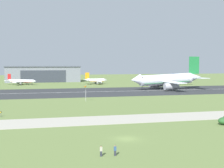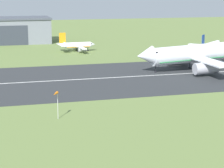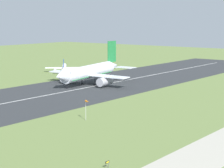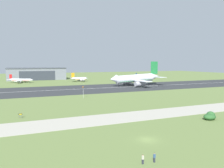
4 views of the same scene
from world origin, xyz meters
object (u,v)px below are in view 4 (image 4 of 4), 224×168
at_px(runway_sign, 20,115).
at_px(spectator_right, 154,157).
at_px(airplane_parked_east, 21,80).
at_px(airplane_landing, 135,79).
at_px(windsock_pole, 83,88).
at_px(spectator_left, 143,159).
at_px(shrub_clump, 210,116).
at_px(airplane_parked_west, 80,79).
at_px(airplane_parked_centre, 139,78).

distance_m(runway_sign, spectator_right, 50.88).
bearing_deg(airplane_parked_east, runway_sign, -90.08).
relative_size(airplane_landing, windsock_pole, 7.23).
bearing_deg(spectator_left, shrub_clump, 27.50).
height_order(airplane_landing, airplane_parked_west, airplane_landing).
bearing_deg(spectator_left, runway_sign, 114.75).
xyz_separation_m(airplane_parked_west, windsock_pole, (-24.99, -105.84, 2.86)).
height_order(spectator_left, spectator_right, spectator_right).
bearing_deg(airplane_parked_centre, runway_sign, -133.41).
distance_m(shrub_clump, spectator_left, 41.53).
xyz_separation_m(windsock_pole, spectator_right, (-6.68, -76.32, -4.73)).
bearing_deg(airplane_landing, airplane_parked_centre, 56.54).
bearing_deg(shrub_clump, windsock_pole, 116.03).
relative_size(airplane_landing, spectator_right, 24.93).
relative_size(airplane_parked_centre, windsock_pole, 3.42).
height_order(airplane_landing, runway_sign, airplane_landing).
bearing_deg(airplane_parked_east, airplane_parked_centre, -10.84).
relative_size(airplane_parked_centre, runway_sign, 13.92).
relative_size(airplane_parked_centre, airplane_parked_east, 0.93).
bearing_deg(airplane_landing, shrub_clump, -105.49).
distance_m(airplane_parked_west, spectator_left, 185.11).
bearing_deg(windsock_pole, airplane_parked_centre, 46.75).
bearing_deg(spectator_left, spectator_right, -5.10).
bearing_deg(spectator_right, windsock_pole, 85.00).
xyz_separation_m(windsock_pole, runway_sign, (-29.83, -31.01, -4.56)).
height_order(airplane_parked_west, airplane_parked_centre, airplane_parked_west).
relative_size(airplane_landing, airplane_parked_west, 2.08).
distance_m(airplane_parked_centre, shrub_clump, 158.36).
xyz_separation_m(airplane_parked_west, spectator_right, (-31.67, -182.15, -1.87)).
bearing_deg(spectator_right, airplane_parked_centre, 61.16).
relative_size(runway_sign, spectator_right, 0.85).
distance_m(airplane_parked_east, windsock_pole, 116.49).
distance_m(shrub_clump, windsock_pole, 63.53).
bearing_deg(windsock_pole, airplane_landing, 39.94).
relative_size(airplane_landing, airplane_parked_centre, 2.11).
bearing_deg(airplane_parked_west, airplane_parked_east, 172.92).
xyz_separation_m(airplane_parked_west, runway_sign, (-54.82, -136.85, -1.70)).
distance_m(airplane_landing, runway_sign, 116.99).
xyz_separation_m(airplane_landing, airplane_parked_east, (-86.38, 65.10, -3.19)).
bearing_deg(airplane_parked_east, shrub_clump, -71.29).
bearing_deg(airplane_parked_west, spectator_right, -99.86).
bearing_deg(runway_sign, spectator_left, -65.25).
xyz_separation_m(airplane_parked_west, shrub_clump, (2.81, -162.77, -1.76)).
height_order(airplane_landing, spectator_left, airplane_landing).
bearing_deg(shrub_clump, runway_sign, 155.78).
distance_m(airplane_landing, shrub_clump, 108.50).
xyz_separation_m(windsock_pole, spectator_left, (-9.03, -76.11, -4.73)).
height_order(airplane_parked_centre, spectator_right, airplane_parked_centre).
distance_m(airplane_parked_west, airplane_parked_centre, 62.15).
distance_m(windsock_pole, runway_sign, 43.27).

